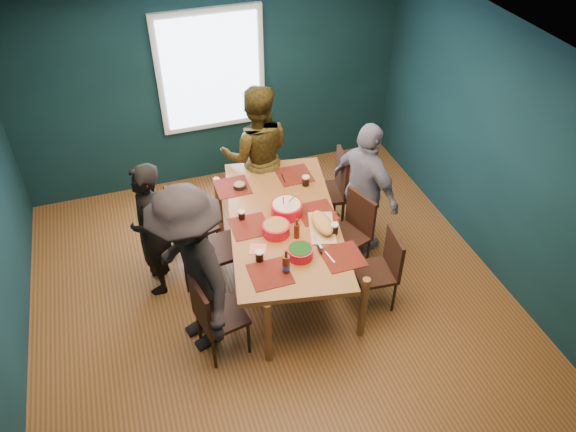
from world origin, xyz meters
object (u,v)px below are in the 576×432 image
object	(u,v)px
chair_right_far	(332,186)
bowl_salad	(276,229)
chair_left_far	(186,222)
chair_left_near	(212,313)
chair_right_mid	(353,227)
chair_right_near	(383,265)
bowl_herbs	(300,252)
person_near_left	(191,272)
chair_left_mid	(212,244)
dining_table	(283,225)
person_far_left	(150,230)
person_back	(257,156)
cutting_board	(322,224)
person_right	(365,190)
bowl_dumpling	(287,209)

from	to	relation	value
chair_right_far	bowl_salad	size ratio (longest dim) A/B	3.61
chair_left_far	chair_left_near	distance (m)	1.38
chair_right_mid	chair_right_near	xyz separation A→B (m)	(0.07, -0.63, -0.02)
chair_left_far	chair_right_near	xyz separation A→B (m)	(1.80, -1.28, -0.04)
chair_left_near	chair_right_far	world-z (taller)	chair_right_far
chair_right_far	bowl_salad	world-z (taller)	chair_right_far
bowl_herbs	person_near_left	bearing A→B (deg)	178.12
chair_left_mid	person_near_left	world-z (taller)	person_near_left
dining_table	chair_right_near	size ratio (longest dim) A/B	2.65
person_far_left	person_back	world-z (taller)	person_back
chair_left_mid	cutting_board	size ratio (longest dim) A/B	1.61
chair_left_mid	person_right	bearing A→B (deg)	-3.89
dining_table	bowl_herbs	xyz separation A→B (m)	(-0.02, -0.58, 0.14)
dining_table	person_near_left	distance (m)	1.21
chair_left_far	bowl_dumpling	distance (m)	1.19
chair_right_far	chair_left_near	bearing A→B (deg)	-131.73
person_near_left	cutting_board	size ratio (longest dim) A/B	2.87
chair_left_mid	person_right	world-z (taller)	person_right
bowl_dumpling	person_far_left	bearing A→B (deg)	169.42
chair_left_mid	cutting_board	bearing A→B (deg)	-27.20
chair_left_near	chair_right_far	bearing A→B (deg)	27.95
chair_left_far	bowl_dumpling	size ratio (longest dim) A/B	2.94
chair_right_mid	person_near_left	distance (m)	1.96
chair_right_mid	person_right	distance (m)	0.44
chair_right_far	person_near_left	bearing A→B (deg)	-137.68
chair_right_near	cutting_board	size ratio (longest dim) A/B	1.40
dining_table	chair_right_mid	world-z (taller)	chair_right_mid
chair_left_far	person_back	bearing A→B (deg)	14.74
chair_left_far	chair_left_near	size ratio (longest dim) A/B	1.03
person_back	person_near_left	bearing A→B (deg)	70.76
chair_right_mid	cutting_board	world-z (taller)	cutting_board
person_back	chair_left_mid	bearing A→B (deg)	66.11
person_right	bowl_herbs	bearing A→B (deg)	107.59
chair_right_mid	person_back	size ratio (longest dim) A/B	0.52
dining_table	chair_left_mid	distance (m)	0.78
cutting_board	chair_left_near	bearing A→B (deg)	-143.32
chair_left_far	bowl_salad	bearing A→B (deg)	-59.70
person_far_left	bowl_salad	distance (m)	1.31
chair_left_far	chair_left_near	world-z (taller)	chair_left_far
chair_right_mid	person_right	xyz separation A→B (m)	(0.24, 0.25, 0.27)
bowl_herbs	bowl_salad	bearing A→B (deg)	106.33
chair_left_near	person_near_left	bearing A→B (deg)	108.05
dining_table	chair_left_far	world-z (taller)	chair_left_far
person_far_left	person_near_left	size ratio (longest dim) A/B	0.85
person_right	chair_left_mid	bearing A→B (deg)	73.14
person_back	bowl_salad	bearing A→B (deg)	95.72
person_far_left	person_near_left	distance (m)	0.93
person_back	chair_right_far	bearing A→B (deg)	162.82
chair_left_near	chair_right_near	xyz separation A→B (m)	(1.80, 0.10, -0.02)
person_far_left	bowl_herbs	distance (m)	1.60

